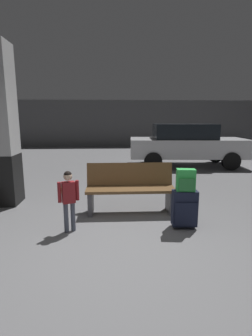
% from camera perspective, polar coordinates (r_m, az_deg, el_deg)
% --- Properties ---
extents(ground_plane, '(18.00, 18.00, 0.10)m').
position_cam_1_polar(ground_plane, '(7.29, -2.69, -2.95)').
color(ground_plane, slate).
extents(garage_back_wall, '(18.00, 0.12, 2.80)m').
position_cam_1_polar(garage_back_wall, '(15.94, -3.19, 9.85)').
color(garage_back_wall, '#565658').
rests_on(garage_back_wall, ground_plane).
extents(structural_pillar, '(0.57, 0.57, 3.10)m').
position_cam_1_polar(structural_pillar, '(5.58, -26.29, 8.18)').
color(structural_pillar, black).
rests_on(structural_pillar, ground_plane).
extents(bench, '(1.60, 0.54, 0.89)m').
position_cam_1_polar(bench, '(4.71, 0.96, -4.52)').
color(bench, brown).
rests_on(bench, ground_plane).
extents(suitcase, '(0.39, 0.25, 0.60)m').
position_cam_1_polar(suitcase, '(4.15, 12.88, -8.74)').
color(suitcase, '#191E33').
rests_on(suitcase, ground_plane).
extents(backpack_bright, '(0.30, 0.22, 0.34)m').
position_cam_1_polar(backpack_bright, '(4.02, 13.14, -2.68)').
color(backpack_bright, green).
rests_on(backpack_bright, suitcase).
extents(child, '(0.30, 0.18, 0.94)m').
position_cam_1_polar(child, '(3.94, -12.67, -5.84)').
color(child, '#4C5160').
rests_on(child, ground_plane).
extents(parked_car_near, '(4.21, 2.03, 1.51)m').
position_cam_1_polar(parked_car_near, '(9.55, 13.25, 5.28)').
color(parked_car_near, silver).
rests_on(parked_car_near, ground_plane).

